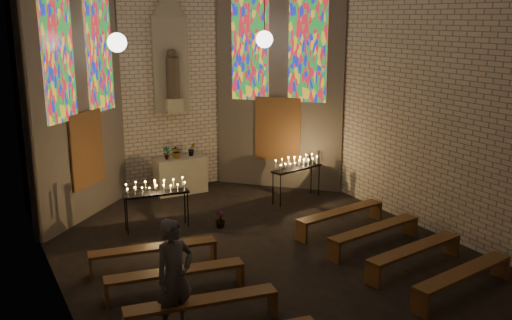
{
  "coord_description": "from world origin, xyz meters",
  "views": [
    {
      "loc": [
        -5.3,
        -8.94,
        4.79
      ],
      "look_at": [
        -0.11,
        0.79,
        1.99
      ],
      "focal_mm": 40.0,
      "sensor_mm": 36.0,
      "label": 1
    }
  ],
  "objects_px": {
    "aisle_flower_pot": "(220,219)",
    "votive_stand_right": "(297,165)",
    "votive_stand_left": "(156,190)",
    "altar": "(180,175)",
    "visitor": "(175,276)"
  },
  "relations": [
    {
      "from": "aisle_flower_pot",
      "to": "votive_stand_right",
      "type": "height_order",
      "value": "votive_stand_right"
    },
    {
      "from": "altar",
      "to": "aisle_flower_pot",
      "type": "relative_size",
      "value": 3.47
    },
    {
      "from": "aisle_flower_pot",
      "to": "visitor",
      "type": "distance_m",
      "value": 4.55
    },
    {
      "from": "votive_stand_left",
      "to": "visitor",
      "type": "relative_size",
      "value": 0.83
    },
    {
      "from": "aisle_flower_pot",
      "to": "votive_stand_left",
      "type": "distance_m",
      "value": 1.63
    },
    {
      "from": "altar",
      "to": "votive_stand_left",
      "type": "height_order",
      "value": "votive_stand_left"
    },
    {
      "from": "altar",
      "to": "visitor",
      "type": "height_order",
      "value": "visitor"
    },
    {
      "from": "altar",
      "to": "votive_stand_right",
      "type": "distance_m",
      "value": 3.28
    },
    {
      "from": "aisle_flower_pot",
      "to": "votive_stand_left",
      "type": "xyz_separation_m",
      "value": [
        -1.32,
        0.59,
        0.73
      ]
    },
    {
      "from": "votive_stand_left",
      "to": "aisle_flower_pot",
      "type": "bearing_deg",
      "value": -17.66
    },
    {
      "from": "visitor",
      "to": "votive_stand_right",
      "type": "bearing_deg",
      "value": 26.45
    },
    {
      "from": "altar",
      "to": "votive_stand_left",
      "type": "bearing_deg",
      "value": -121.79
    },
    {
      "from": "aisle_flower_pot",
      "to": "votive_stand_right",
      "type": "relative_size",
      "value": 0.26
    },
    {
      "from": "votive_stand_left",
      "to": "visitor",
      "type": "xyz_separation_m",
      "value": [
        -1.15,
        -4.34,
        -0.02
      ]
    },
    {
      "from": "votive_stand_right",
      "to": "visitor",
      "type": "distance_m",
      "value": 6.9
    }
  ]
}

